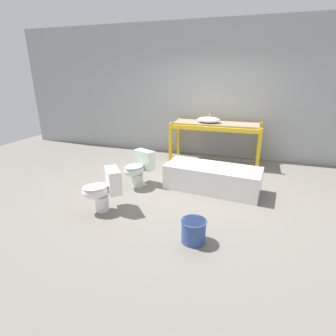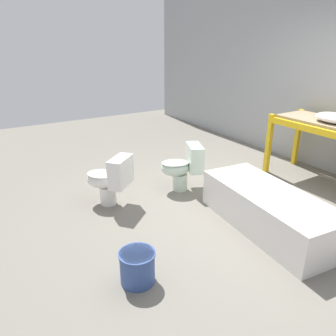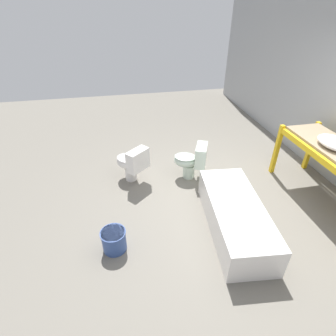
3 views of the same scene
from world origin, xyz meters
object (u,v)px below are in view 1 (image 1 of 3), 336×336
Objects in this scene: toilet_near at (103,189)px; sink_basin at (209,120)px; toilet_far at (139,168)px; bathtub_main at (212,176)px; bucket_white at (194,230)px.

sink_basin is at bearing 118.91° from toilet_near.
toilet_far is at bearing 133.04° from toilet_near.
bathtub_main is at bearing 90.99° from toilet_near.
toilet_near is 1.05m from toilet_far.
bathtub_main is 1.96m from toilet_near.
toilet_far is at bearing 134.23° from bucket_white.
bucket_white is (1.50, -0.37, -0.20)m from toilet_near.
sink_basin is 0.81× the size of toilet_near.
sink_basin is 1.80m from bathtub_main.
toilet_near is at bearing -73.34° from toilet_far.
bucket_white is at bearing -82.83° from bathtub_main.
toilet_near is at bearing -110.72° from sink_basin.
bucket_white is at bearing 35.75° from toilet_near.
toilet_near and toilet_far have the same top height.
sink_basin reaches higher than bathtub_main.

